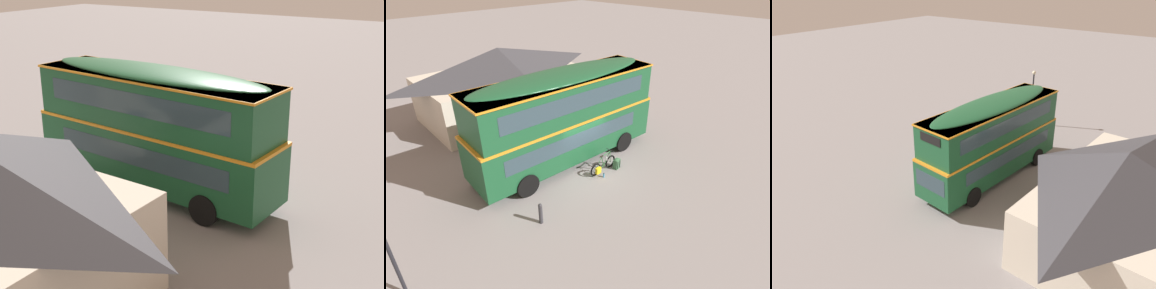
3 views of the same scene
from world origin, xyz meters
The scene contains 6 objects.
ground_plane centered at (0.00, 0.00, 0.00)m, with size 120.00×120.00×0.00m, color gray.
double_decker_bus centered at (-0.12, 1.24, 2.64)m, with size 10.13×3.31×4.79m.
touring_bicycle centered at (0.45, -0.83, 0.37)m, with size 1.76×0.46×1.05m.
backpack_on_ground centered at (1.20, -1.12, 0.29)m, with size 0.37×0.33×0.57m.
water_bottle_blue_sports centered at (0.15, -1.19, 0.11)m, with size 0.08×0.08×0.24m.
kerb_bollard centered at (-3.97, -1.48, 0.50)m, with size 0.16×0.16×0.97m.
Camera 1 is at (-10.87, 16.12, 8.53)m, focal length 48.47 mm.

